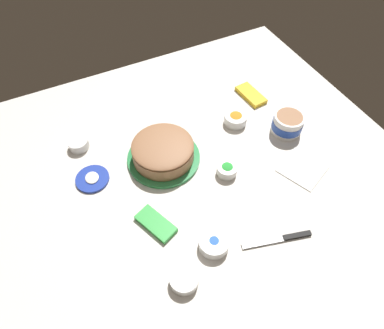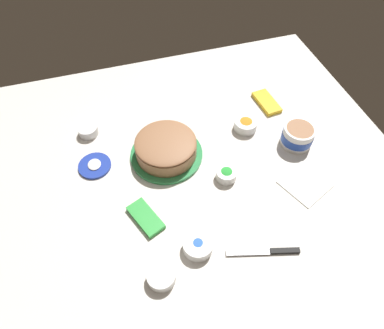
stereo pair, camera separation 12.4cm
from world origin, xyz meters
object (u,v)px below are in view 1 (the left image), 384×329
object	(u,v)px
sprinkle_bowl_green	(227,169)
candy_box_upper	(251,95)
sprinkle_bowl_orange	(236,118)
sprinkle_bowl_yellow	(78,143)
paper_napkin	(303,168)
frosted_cake	(163,152)
frosting_tub	(288,123)
sprinkle_bowl_pink	(184,279)
candy_box_lower	(156,224)
frosting_tub_lid	(92,179)
spreading_knife	(283,238)
sprinkle_bowl_blue	(214,243)

from	to	relation	value
sprinkle_bowl_green	candy_box_upper	xyz separation A→B (m)	(0.32, -0.31, -0.01)
sprinkle_bowl_orange	candy_box_upper	size ratio (longest dim) A/B	0.64
sprinkle_bowl_orange	sprinkle_bowl_green	bearing A→B (deg)	142.31
sprinkle_bowl_yellow	paper_napkin	distance (m)	0.88
sprinkle_bowl_yellow	sprinkle_bowl_orange	bearing A→B (deg)	-104.30
frosted_cake	paper_napkin	bearing A→B (deg)	-121.64
frosting_tub	sprinkle_bowl_orange	bearing A→B (deg)	50.77
sprinkle_bowl_pink	paper_napkin	xyz separation A→B (m)	(0.18, -0.59, -0.02)
candy_box_lower	candy_box_upper	bearing A→B (deg)	-79.98
sprinkle_bowl_green	paper_napkin	size ratio (longest dim) A/B	0.51
frosting_tub_lid	spreading_knife	xyz separation A→B (m)	(-0.51, -0.49, -0.00)
sprinkle_bowl_blue	sprinkle_bowl_pink	xyz separation A→B (m)	(-0.06, 0.14, -0.00)
sprinkle_bowl_pink	frosting_tub	bearing A→B (deg)	-59.86
sprinkle_bowl_yellow	paper_napkin	world-z (taller)	sprinkle_bowl_yellow
spreading_knife	paper_napkin	bearing A→B (deg)	-49.45
sprinkle_bowl_blue	candy_box_upper	size ratio (longest dim) A/B	0.65
candy_box_upper	paper_napkin	xyz separation A→B (m)	(-0.44, 0.05, -0.01)
frosting_tub	sprinkle_bowl_yellow	size ratio (longest dim) A/B	1.56
sprinkle_bowl_blue	sprinkle_bowl_green	distance (m)	0.30
frosted_cake	frosting_tub_lid	bearing A→B (deg)	84.25
sprinkle_bowl_yellow	sprinkle_bowl_orange	distance (m)	0.65
sprinkle_bowl_green	candy_box_upper	world-z (taller)	sprinkle_bowl_green
spreading_knife	sprinkle_bowl_orange	size ratio (longest dim) A/B	2.45
frosting_tub	sprinkle_bowl_blue	bearing A→B (deg)	121.51
sprinkle_bowl_yellow	candy_box_upper	xyz separation A→B (m)	(-0.05, -0.77, -0.01)
sprinkle_bowl_blue	paper_napkin	xyz separation A→B (m)	(0.12, -0.45, -0.02)
frosting_tub_lid	sprinkle_bowl_pink	size ratio (longest dim) A/B	1.40
sprinkle_bowl_yellow	paper_napkin	size ratio (longest dim) A/B	0.53
sprinkle_bowl_blue	sprinkle_bowl_green	size ratio (longest dim) A/B	1.27
paper_napkin	frosting_tub_lid	bearing A→B (deg)	67.17
sprinkle_bowl_pink	spreading_knife	bearing A→B (deg)	-93.04
sprinkle_bowl_pink	sprinkle_bowl_orange	bearing A→B (deg)	-43.52
candy_box_upper	sprinkle_bowl_green	bearing A→B (deg)	130.39
sprinkle_bowl_yellow	candy_box_upper	distance (m)	0.78
sprinkle_bowl_green	sprinkle_bowl_yellow	bearing A→B (deg)	51.10
frosting_tub_lid	paper_napkin	distance (m)	0.79
frosting_tub	sprinkle_bowl_green	size ratio (longest dim) A/B	1.62
sprinkle_bowl_orange	paper_napkin	xyz separation A→B (m)	(-0.33, -0.10, -0.02)
frosted_cake	frosting_tub	bearing A→B (deg)	-99.58
paper_napkin	frosting_tub	bearing A→B (deg)	-17.60
frosted_cake	candy_box_lower	bearing A→B (deg)	151.13
sprinkle_bowl_pink	frosted_cake	bearing A→B (deg)	-16.16
spreading_knife	sprinkle_bowl_pink	bearing A→B (deg)	86.96
sprinkle_bowl_pink	candy_box_upper	world-z (taller)	sprinkle_bowl_pink
sprinkle_bowl_yellow	paper_napkin	bearing A→B (deg)	-123.65
sprinkle_bowl_yellow	sprinkle_bowl_orange	world-z (taller)	sprinkle_bowl_orange
frosting_tub_lid	spreading_knife	bearing A→B (deg)	-136.01
spreading_knife	sprinkle_bowl_green	xyz separation A→B (m)	(0.32, 0.03, 0.02)
spreading_knife	sprinkle_bowl_yellow	bearing A→B (deg)	35.61
frosting_tub_lid	sprinkle_bowl_orange	xyz separation A→B (m)	(0.02, -0.63, 0.02)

